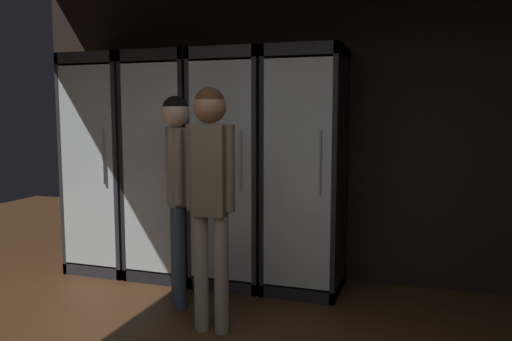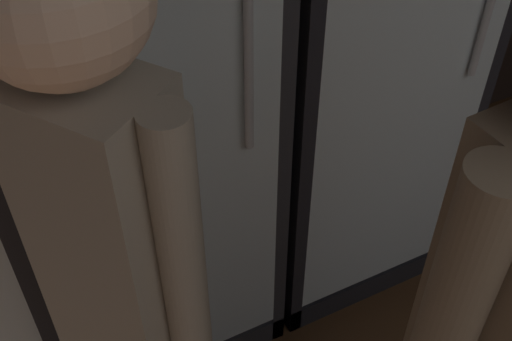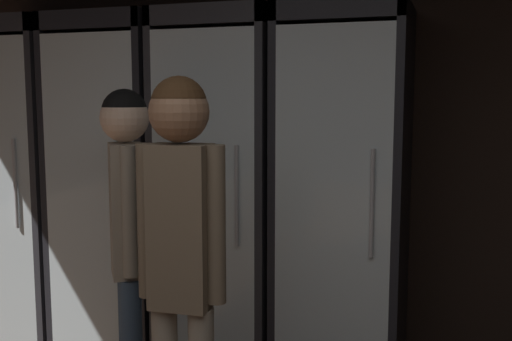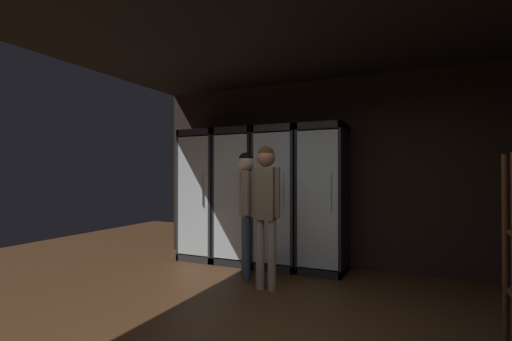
# 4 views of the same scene
# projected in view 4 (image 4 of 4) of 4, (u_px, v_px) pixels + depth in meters

# --- Properties ---
(wall_back) EXTENTS (6.00, 0.06, 2.80)m
(wall_back) POSITION_uv_depth(u_px,v_px,m) (340.00, 172.00, 5.39)
(wall_back) COLOR black
(wall_back) RESTS_ON ground
(ceiling_panel) EXTENTS (6.00, 8.00, 0.06)m
(ceiling_panel) POSITION_uv_depth(u_px,v_px,m) (298.00, 26.00, 3.55)
(ceiling_panel) COLOR black
(ceiling_panel) RESTS_ON wall_back
(cooler_far_left) EXTENTS (0.63, 0.69, 2.08)m
(cooler_far_left) POSITION_uv_depth(u_px,v_px,m) (206.00, 196.00, 5.96)
(cooler_far_left) COLOR #2B2B30
(cooler_far_left) RESTS_ON ground
(cooler_left) EXTENTS (0.63, 0.69, 2.08)m
(cooler_left) POSITION_uv_depth(u_px,v_px,m) (241.00, 197.00, 5.68)
(cooler_left) COLOR black
(cooler_left) RESTS_ON ground
(cooler_center) EXTENTS (0.63, 0.69, 2.08)m
(cooler_center) POSITION_uv_depth(u_px,v_px,m) (281.00, 198.00, 5.41)
(cooler_center) COLOR #2B2B30
(cooler_center) RESTS_ON ground
(cooler_right) EXTENTS (0.63, 0.69, 2.08)m
(cooler_right) POSITION_uv_depth(u_px,v_px,m) (324.00, 199.00, 5.14)
(cooler_right) COLOR black
(cooler_right) RESTS_ON ground
(shopper_near) EXTENTS (0.35, 0.22, 1.70)m
(shopper_near) POSITION_uv_depth(u_px,v_px,m) (266.00, 198.00, 4.31)
(shopper_near) COLOR gray
(shopper_near) RESTS_ON ground
(shopper_far) EXTENTS (0.23, 0.27, 1.66)m
(shopper_far) POSITION_uv_depth(u_px,v_px,m) (246.00, 197.00, 4.82)
(shopper_far) COLOR #384C66
(shopper_far) RESTS_ON ground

